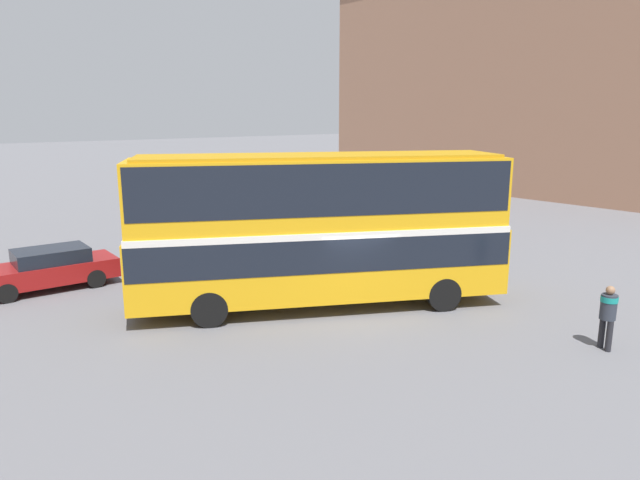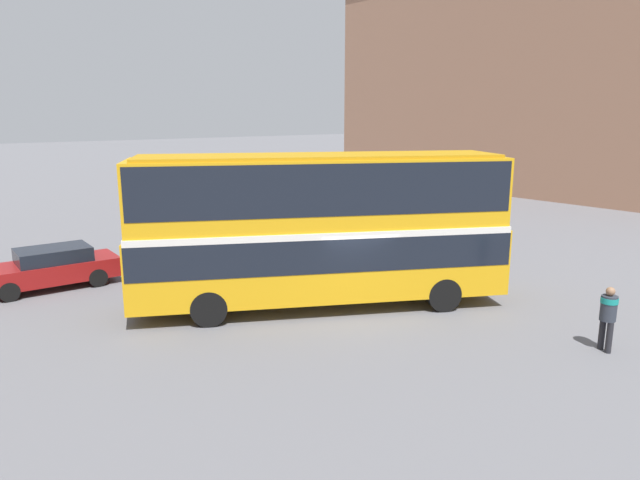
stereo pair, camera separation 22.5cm
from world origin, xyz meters
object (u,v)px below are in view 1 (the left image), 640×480
Objects in this scene: parked_car_kerb_far at (292,200)px; parked_car_kerb_near at (48,269)px; pedestrian_foreground at (608,311)px; double_decker_bus at (320,221)px.

parked_car_kerb_near is at bearing 37.71° from parked_car_kerb_far.
pedestrian_foreground is 0.37× the size of parked_car_kerb_far.
parked_car_kerb_near is 17.48m from parked_car_kerb_far.
double_decker_bus is 2.46× the size of parked_car_kerb_near.
pedestrian_foreground is (3.46, -7.28, -1.68)m from double_decker_bus.
parked_car_kerb_near is (-9.49, 14.70, -0.32)m from pedestrian_foreground.
parked_car_kerb_near is at bearing 157.80° from double_decker_bus.
parked_car_kerb_far reaches higher than parked_car_kerb_near.
double_decker_bus is 6.59× the size of pedestrian_foreground.
parked_car_kerb_far is at bearing -82.62° from pedestrian_foreground.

